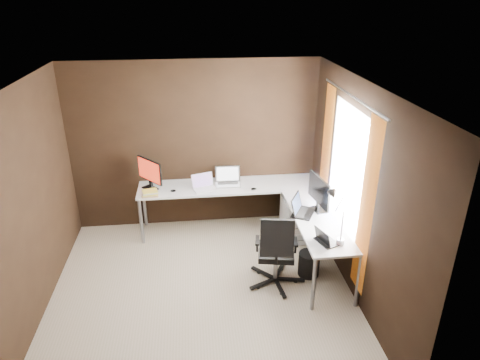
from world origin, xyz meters
name	(u,v)px	position (x,y,z in m)	size (l,w,h in m)	color
room	(229,195)	(0.34, 0.07, 1.28)	(3.60, 3.60, 2.50)	tan
desk	(259,201)	(0.84, 1.04, 0.68)	(2.65, 2.25, 0.73)	white
drawer_pedestal	(297,219)	(1.43, 1.15, 0.30)	(0.42, 0.50, 0.60)	white
monitor_left	(150,172)	(-0.66, 1.52, 0.98)	(0.35, 0.41, 0.45)	black
monitor_right	(319,192)	(1.54, 0.59, 1.00)	(0.17, 0.57, 0.47)	black
laptop_white	(204,186)	(0.10, 1.43, 0.78)	(0.37, 0.31, 0.21)	white
laptop_silver	(228,180)	(0.46, 1.57, 0.78)	(0.38, 0.28, 0.24)	silver
laptop_black_big	(301,209)	(1.31, 0.55, 0.78)	(0.39, 0.43, 0.24)	black
laptop_black_small	(325,240)	(1.41, -0.17, 0.77)	(0.27, 0.31, 0.18)	black
book_stack	(150,193)	(-0.66, 1.30, 0.76)	(0.24, 0.21, 0.07)	tan
mouse_left	(173,191)	(-0.34, 1.37, 0.75)	(0.08, 0.05, 0.03)	black
mouse_corner	(254,189)	(0.81, 1.30, 0.75)	(0.08, 0.05, 0.03)	black
desk_lamp	(336,210)	(1.50, -0.15, 1.14)	(0.20, 0.24, 0.65)	slate
office_chair	(276,264)	(0.91, 0.11, 0.29)	(0.55, 0.57, 0.99)	black
wastebasket	(309,264)	(1.37, 0.24, 0.16)	(0.27, 0.27, 0.31)	black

